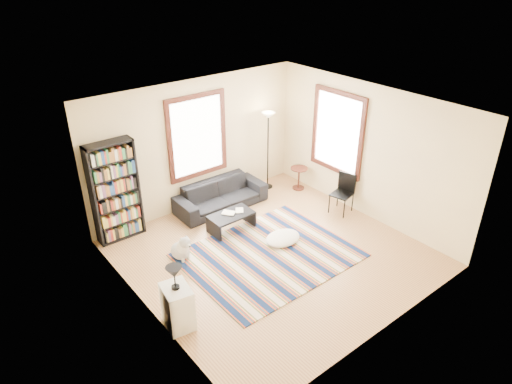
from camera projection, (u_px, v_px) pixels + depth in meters
floor at (273, 256)px, 8.58m from camera, size 5.00×5.00×0.10m
ceiling at (276, 106)px, 7.22m from camera, size 5.00×5.00×0.10m
wall_back at (196, 144)px, 9.65m from camera, size 5.00×0.10×2.80m
wall_front at (397, 255)px, 6.14m from camera, size 5.00×0.10×2.80m
wall_left at (138, 239)px, 6.49m from camera, size 0.10×5.00×2.80m
wall_right at (369, 151)px, 9.30m from camera, size 0.10×5.00×2.80m
window_back at (197, 136)px, 9.51m from camera, size 1.20×0.06×1.60m
window_right at (338, 132)px, 9.72m from camera, size 0.06×1.20×1.60m
rug at (269, 255)px, 8.49m from camera, size 2.98×2.39×0.02m
sofa at (221, 195)px, 9.97m from camera, size 2.05×0.82×0.59m
bookshelf at (115, 192)px, 8.60m from camera, size 0.90×0.30×2.00m
coffee_table at (231, 222)px, 9.21m from camera, size 0.91×0.52×0.36m
book_a at (227, 215)px, 9.06m from camera, size 0.31×0.30×0.02m
book_b at (236, 210)px, 9.24m from camera, size 0.25×0.26×0.02m
floor_cushion at (283, 238)px, 8.85m from camera, size 0.88×0.77×0.18m
floor_lamp at (268, 151)px, 10.52m from camera, size 0.34×0.34×1.86m
side_table at (299, 178)px, 10.77m from camera, size 0.47×0.47×0.54m
folding_chair at (342, 194)px, 9.72m from camera, size 0.50×0.49×0.86m
white_cabinet at (178, 307)px, 6.77m from camera, size 0.46×0.56×0.70m
table_lamp at (175, 278)px, 6.51m from camera, size 0.25×0.25×0.38m
dog at (180, 246)px, 8.31m from camera, size 0.42×0.55×0.52m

